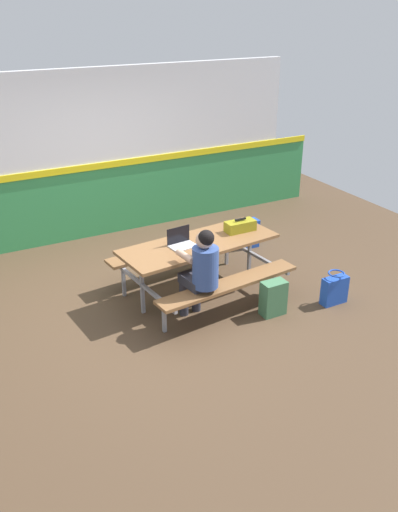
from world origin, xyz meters
TOP-DOWN VIEW (x-y plane):
  - ground_plane at (0.00, 0.00)m, footprint 10.00×10.00m
  - accent_backdrop at (0.00, 2.54)m, footprint 8.00×0.14m
  - picnic_table_main at (0.47, 0.00)m, footprint 2.08×1.74m
  - student_nearer at (0.18, -0.59)m, footprint 0.39×0.54m
  - laptop_silver at (0.23, 0.01)m, footprint 0.34×0.25m
  - toolbox_grey at (1.11, 0.07)m, footprint 0.40×0.18m
  - backpack_dark at (1.84, 0.97)m, footprint 0.30×0.22m
  - tote_bag_bright at (1.86, -1.00)m, footprint 0.34×0.21m
  - satchel_spare at (1.03, -0.85)m, footprint 0.30×0.22m

SIDE VIEW (x-z plane):
  - ground_plane at x=0.00m, z-range -0.02..0.00m
  - tote_bag_bright at x=1.86m, z-range -0.02..0.41m
  - backpack_dark at x=1.84m, z-range 0.00..0.44m
  - satchel_spare at x=1.03m, z-range 0.00..0.44m
  - picnic_table_main at x=0.47m, z-range 0.21..0.95m
  - student_nearer at x=0.18m, z-range 0.10..1.31m
  - laptop_silver at x=0.23m, z-range 0.67..0.90m
  - toolbox_grey at x=1.11m, z-range 0.72..0.90m
  - accent_backdrop at x=0.00m, z-range -0.05..2.55m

